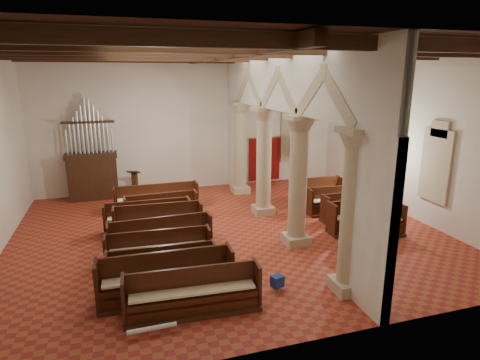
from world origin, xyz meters
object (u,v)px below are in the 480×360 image
pipe_organ (92,168)px  aisle_pew_0 (375,227)px  lectern (135,186)px  nave_pew_0 (193,299)px  processional_banner (294,169)px

pipe_organ → aisle_pew_0: bearing=-38.9°
lectern → aisle_pew_0: bearing=-22.1°
lectern → nave_pew_0: 9.55m
processional_banner → nave_pew_0: bearing=-117.7°
lectern → aisle_pew_0: (7.29, -6.98, -0.15)m
pipe_organ → processional_banner: (9.17, -0.53, -0.56)m
nave_pew_0 → aisle_pew_0: aisle_pew_0 is taller
lectern → nave_pew_0: (0.76, -9.52, -0.16)m
pipe_organ → nave_pew_0: (2.47, -9.81, -1.03)m
aisle_pew_0 → processional_banner: bearing=87.1°
lectern → aisle_pew_0: size_ratio=0.59×
pipe_organ → aisle_pew_0: (9.00, -7.27, -1.01)m
pipe_organ → lectern: size_ratio=3.58×
nave_pew_0 → processional_banner: bearing=57.4°
pipe_organ → aisle_pew_0: size_ratio=2.13×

